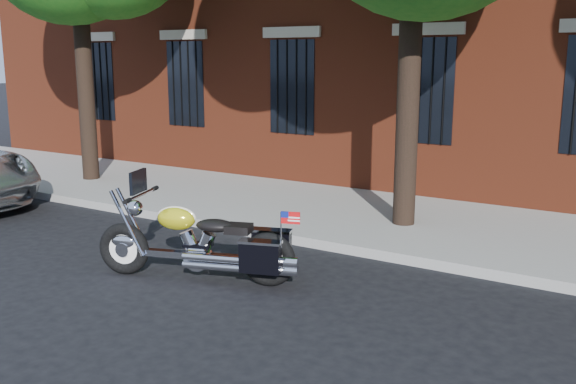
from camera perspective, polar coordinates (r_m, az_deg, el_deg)
The scene contains 4 objects.
ground at distance 8.54m, azimuth -0.41°, elevation -7.51°, with size 120.00×120.00×0.00m, color black.
curb at distance 9.65m, azimuth 4.01°, elevation -4.76°, with size 40.00×0.16×0.15m, color gray.
sidewalk at distance 11.29m, azimuth 8.53°, elevation -2.39°, with size 40.00×3.60×0.15m, color gray.
motorcycle at distance 8.29m, azimuth -7.45°, elevation -4.74°, with size 2.78×1.34×1.41m.
Camera 1 is at (4.33, -6.79, 2.84)m, focal length 40.00 mm.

